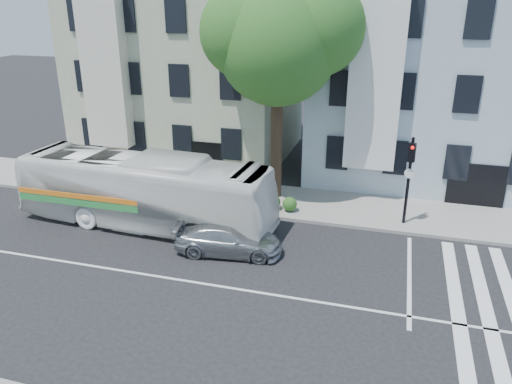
% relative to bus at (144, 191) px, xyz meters
% --- Properties ---
extents(ground, '(120.00, 120.00, 0.00)m').
position_rel_bus_xyz_m(ground, '(4.75, -3.90, -1.61)').
color(ground, black).
rests_on(ground, ground).
extents(sidewalk_far, '(80.00, 4.00, 0.15)m').
position_rel_bus_xyz_m(sidewalk_far, '(4.75, 4.10, -1.53)').
color(sidewalk_far, gray).
rests_on(sidewalk_far, ground).
extents(building_left, '(12.00, 10.00, 11.00)m').
position_rel_bus_xyz_m(building_left, '(-2.25, 11.10, 3.89)').
color(building_left, '#A0A98E').
rests_on(building_left, ground).
extents(building_right, '(12.00, 10.00, 11.00)m').
position_rel_bus_xyz_m(building_right, '(11.75, 11.10, 3.89)').
color(building_right, '#A0B5BE').
rests_on(building_right, ground).
extents(street_tree, '(7.30, 5.90, 11.10)m').
position_rel_bus_xyz_m(street_tree, '(4.81, 4.83, 6.22)').
color(street_tree, '#2D2116').
rests_on(street_tree, ground).
extents(bus, '(3.32, 11.69, 3.22)m').
position_rel_bus_xyz_m(bus, '(0.00, 0.00, 0.00)').
color(bus, white).
rests_on(bus, ground).
extents(sedan, '(2.24, 4.40, 1.22)m').
position_rel_bus_xyz_m(sedan, '(4.35, -1.47, -1.00)').
color(sedan, '#ABAFB3').
rests_on(sedan, ground).
extents(hedge, '(8.54, 1.77, 0.70)m').
position_rel_bus_xyz_m(hedge, '(1.60, 2.90, -1.11)').
color(hedge, '#205F1E').
rests_on(hedge, sidewalk_far).
extents(traffic_signal, '(0.41, 0.52, 4.04)m').
position_rel_bus_xyz_m(traffic_signal, '(10.97, 2.94, 1.00)').
color(traffic_signal, black).
rests_on(traffic_signal, ground).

